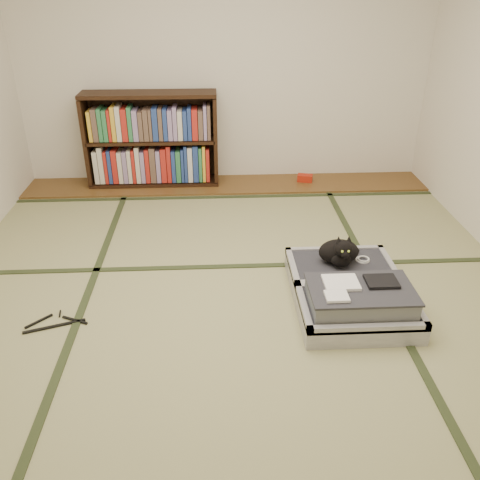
{
  "coord_description": "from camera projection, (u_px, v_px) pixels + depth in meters",
  "views": [
    {
      "loc": [
        -0.11,
        -2.82,
        1.95
      ],
      "look_at": [
        0.05,
        0.35,
        0.25
      ],
      "focal_mm": 38.0,
      "sensor_mm": 36.0,
      "label": 1
    }
  ],
  "objects": [
    {
      "name": "suitcase",
      "position": [
        351.0,
        292.0,
        3.29
      ],
      "size": [
        0.72,
        0.96,
        0.28
      ],
      "color": "#B6B5BB",
      "rests_on": "floor"
    },
    {
      "name": "cable_coil",
      "position": [
        363.0,
        260.0,
        3.56
      ],
      "size": [
        0.1,
        0.1,
        0.02
      ],
      "color": "white",
      "rests_on": "suitcase"
    },
    {
      "name": "wood_strip",
      "position": [
        227.0,
        185.0,
        5.17
      ],
      "size": [
        4.0,
        0.5,
        0.02
      ],
      "primitive_type": "cube",
      "color": "brown",
      "rests_on": "ground"
    },
    {
      "name": "red_item",
      "position": [
        305.0,
        178.0,
        5.21
      ],
      "size": [
        0.17,
        0.12,
        0.07
      ],
      "primitive_type": "cube",
      "rotation": [
        0.0,
        0.0,
        -0.25
      ],
      "color": "#AD200D",
      "rests_on": "wood_strip"
    },
    {
      "name": "floor",
      "position": [
        235.0,
        297.0,
        3.41
      ],
      "size": [
        4.5,
        4.5,
        0.0
      ],
      "primitive_type": "plane",
      "color": "tan",
      "rests_on": "ground"
    },
    {
      "name": "tatami_borders",
      "position": [
        232.0,
        260.0,
        3.84
      ],
      "size": [
        4.0,
        4.5,
        0.01
      ],
      "color": "#2D381E",
      "rests_on": "ground"
    },
    {
      "name": "hanger",
      "position": [
        56.0,
        323.0,
        3.15
      ],
      "size": [
        0.38,
        0.23,
        0.01
      ],
      "color": "black",
      "rests_on": "floor"
    },
    {
      "name": "room_shell",
      "position": [
        234.0,
        72.0,
        2.72
      ],
      "size": [
        4.5,
        4.5,
        4.5
      ],
      "color": "white",
      "rests_on": "ground"
    },
    {
      "name": "bookcase",
      "position": [
        152.0,
        142.0,
        4.99
      ],
      "size": [
        1.29,
        0.29,
        0.92
      ],
      "color": "black",
      "rests_on": "wood_strip"
    },
    {
      "name": "cat",
      "position": [
        340.0,
        252.0,
        3.48
      ],
      "size": [
        0.32,
        0.32,
        0.26
      ],
      "color": "black",
      "rests_on": "suitcase"
    }
  ]
}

